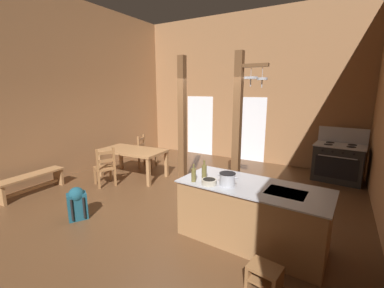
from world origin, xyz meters
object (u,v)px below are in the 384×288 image
bench_along_left_wall (31,180)px  kitchen_island (251,214)px  backpack (77,202)px  dining_table (133,153)px  step_stool (264,276)px  stove_range (338,162)px  ladderback_chair_near_window (105,168)px  bottle_short_on_counter (194,175)px  bottle_tall_on_counter (204,172)px  mixing_bowl_on_counter (209,182)px  ladderback_chair_by_post (146,152)px  stockpot_on_counter (227,179)px

bench_along_left_wall → kitchen_island: bearing=7.8°
backpack → dining_table: bearing=108.2°
kitchen_island → step_stool: bearing=-63.3°
stove_range → backpack: size_ratio=2.21×
kitchen_island → ladderback_chair_near_window: bearing=172.3°
bottle_short_on_counter → ladderback_chair_near_window: bearing=164.5°
backpack → bottle_tall_on_counter: bottle_tall_on_counter is taller
backpack → mixing_bowl_on_counter: 2.47m
kitchen_island → ladderback_chair_by_post: (-3.92, 2.22, 0.00)m
stove_range → stockpot_on_counter: bearing=-109.7°
ladderback_chair_near_window → ladderback_chair_by_post: (-0.18, 1.71, 0.00)m
dining_table → stockpot_on_counter: 3.65m
dining_table → ladderback_chair_near_window: bearing=-98.4°
backpack → mixing_bowl_on_counter: (2.31, 0.60, 0.63)m
bench_along_left_wall → bottle_tall_on_counter: 4.14m
bottle_tall_on_counter → ladderback_chair_near_window: bearing=167.8°
backpack → stockpot_on_counter: size_ratio=1.94×
ladderback_chair_near_window → bench_along_left_wall: size_ratio=0.67×
step_stool → bench_along_left_wall: size_ratio=0.28×
kitchen_island → dining_table: (-3.62, 1.35, 0.20)m
stove_range → step_stool: size_ratio=3.30×
bench_along_left_wall → mixing_bowl_on_counter: 4.27m
bottle_tall_on_counter → kitchen_island: bearing=11.2°
mixing_bowl_on_counter → backpack: bearing=-165.5°
backpack → mixing_bowl_on_counter: bearing=14.5°
ladderback_chair_by_post → backpack: ladderback_chair_by_post is taller
ladderback_chair_by_post → bottle_short_on_counter: bearing=-39.1°
mixing_bowl_on_counter → kitchen_island: bearing=26.8°
step_stool → bottle_tall_on_counter: 1.63m
stove_range → dining_table: (-4.70, -2.39, 0.17)m
ladderback_chair_near_window → bottle_tall_on_counter: bearing=-12.2°
dining_table → ladderback_chair_near_window: size_ratio=1.83×
stove_range → bench_along_left_wall: stove_range is taller
stockpot_on_counter → mixing_bowl_on_counter: size_ratio=1.37×
backpack → kitchen_island: bearing=17.1°
dining_table → bottle_tall_on_counter: 3.28m
dining_table → bottle_tall_on_counter: (2.89, -1.49, 0.37)m
stove_range → step_stool: bearing=-97.9°
bottle_short_on_counter → step_stool: bearing=-24.6°
ladderback_chair_by_post → bench_along_left_wall: 3.00m
kitchen_island → bottle_tall_on_counter: 0.94m
stove_range → stockpot_on_counter: 4.21m
ladderback_chair_by_post → bottle_short_on_counter: bottle_short_on_counter is taller
step_stool → bench_along_left_wall: 5.23m
ladderback_chair_by_post → bench_along_left_wall: (-0.86, -2.87, -0.15)m
kitchen_island → ladderback_chair_by_post: 4.50m
kitchen_island → backpack: kitchen_island is taller
dining_table → ladderback_chair_by_post: size_ratio=1.83×
stove_range → dining_table: stove_range is taller
kitchen_island → bench_along_left_wall: kitchen_island is taller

